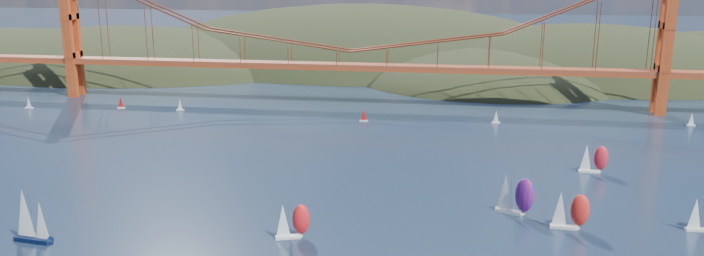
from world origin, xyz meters
name	(u,v)px	position (x,y,z in m)	size (l,w,h in m)	color
headlands	(458,90)	(44.95, 278.29, -12.46)	(725.00, 225.00, 96.00)	black
bridge	(346,25)	(-1.75, 180.00, 32.23)	(552.00, 12.00, 55.00)	#913B1E
sloop_navy	(29,216)	(-49.11, 34.92, 5.89)	(8.84, 5.38, 13.33)	black
racer_0	(292,220)	(6.61, 44.70, 4.18)	(7.90, 4.83, 8.84)	silver
racer_1	(569,210)	(67.78, 58.72, 4.57)	(8.52, 3.71, 9.67)	silver
racer_2	(704,214)	(97.52, 61.66, 4.09)	(7.62, 3.30, 8.65)	silver
racer_3	(593,158)	(81.09, 101.62, 4.27)	(7.85, 3.19, 9.05)	white
racer_rwb	(514,194)	(56.15, 66.31, 5.06)	(9.56, 6.75, 10.71)	silver
distant_boat_1	(29,102)	(-126.32, 154.25, 2.41)	(3.00, 2.00, 4.70)	silver
distant_boat_2	(121,102)	(-89.79, 159.41, 2.41)	(3.00, 2.00, 4.70)	silver
distant_boat_3	(180,104)	(-64.95, 159.18, 2.41)	(3.00, 2.00, 4.70)	silver
distant_boat_4	(692,119)	(126.74, 161.85, 2.41)	(3.00, 2.00, 4.70)	silver
distant_boat_8	(496,117)	(57.29, 155.67, 2.41)	(3.00, 2.00, 4.70)	silver
distant_boat_9	(364,115)	(9.08, 151.75, 2.41)	(3.00, 2.00, 4.70)	silver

